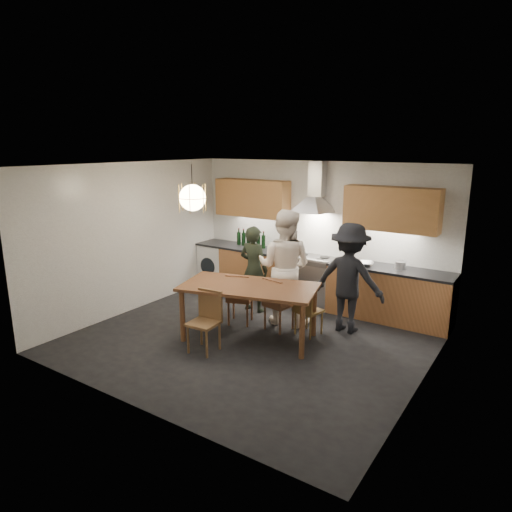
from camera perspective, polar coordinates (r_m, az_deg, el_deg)
The scene contains 17 objects.
ground at distance 7.07m, azimuth -0.61°, elevation -10.34°, with size 5.00×5.00×0.00m, color black.
room_shell at distance 6.56m, azimuth -0.65°, elevation 3.41°, with size 5.02×4.52×2.61m.
counter_run at distance 8.48m, azimuth 6.93°, elevation -3.01°, with size 5.00×0.62×0.90m.
range_stove at distance 8.49m, azimuth 6.77°, elevation -3.05°, with size 0.90×0.60×0.92m.
wall_fixtures at distance 8.30m, azimuth 7.43°, elevation 6.65°, with size 4.30×0.54×1.10m.
pendant_lamp at distance 7.03m, azimuth -7.94°, elevation 7.22°, with size 0.43×0.43×0.70m.
dining_table at distance 6.83m, azimuth -0.88°, elevation -4.49°, with size 2.19×1.49×0.84m.
chair_back_left at distance 7.44m, azimuth -2.15°, elevation -5.01°, with size 0.50×0.50×0.86m.
chair_back_mid at distance 7.20m, azimuth 2.49°, elevation -5.65°, with size 0.45×0.45×0.86m.
chair_back_right at distance 7.06m, azimuth 6.28°, elevation -6.45°, with size 0.42×0.42×0.80m.
chair_front at distance 6.59m, azimuth -6.18°, elevation -7.51°, with size 0.43×0.43×0.88m.
person_left at distance 7.99m, azimuth -0.29°, elevation -1.63°, with size 0.56×0.37×1.53m, color black.
person_mid at distance 7.44m, azimuth 3.56°, elevation -1.38°, with size 0.92×0.72×1.89m, color white.
person_right at distance 7.24m, azimuth 11.57°, elevation -2.72°, with size 1.12×0.64×1.73m, color black.
mixing_bowl at distance 7.89m, azimuth 13.50°, elevation -0.95°, with size 0.28×0.28×0.07m, color silver.
stock_pot at distance 7.81m, azimuth 17.58°, elevation -1.15°, with size 0.18×0.18×0.12m, color silver.
wine_bottles at distance 9.10m, azimuth -0.64°, elevation 2.24°, with size 0.67×0.08×0.33m.
Camera 1 is at (3.62, -5.33, 2.89)m, focal length 32.00 mm.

